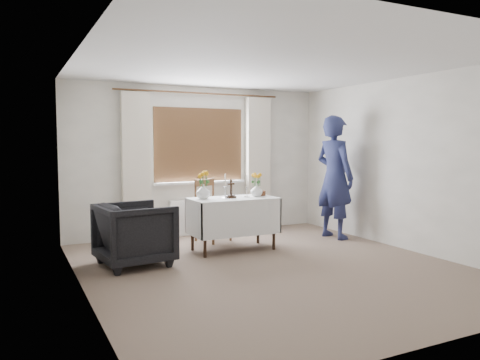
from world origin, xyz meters
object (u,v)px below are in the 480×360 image
person (335,177)px  flower_vase_right (257,190)px  wooden_cross (231,189)px  altar_table (233,224)px  armchair (135,234)px  flower_vase_left (203,192)px  wooden_chair (213,210)px

person → flower_vase_right: 1.49m
person → wooden_cross: bearing=83.0°
altar_table → person: (1.86, 0.07, 0.62)m
armchair → flower_vase_left: bearing=-82.1°
flower_vase_left → wooden_cross: bearing=-11.4°
wooden_chair → flower_vase_right: 0.89m
armchair → flower_vase_left: (1.05, 0.28, 0.47)m
altar_table → wooden_chair: wooden_chair is taller
flower_vase_right → altar_table: bearing=-179.8°
wooden_cross → flower_vase_right: size_ratio=1.46×
armchair → flower_vase_left: 1.18m
wooden_chair → flower_vase_left: (-0.42, -0.64, 0.38)m
armchair → wooden_cross: 1.54m
wooden_chair → armchair: size_ratio=1.12×
armchair → wooden_cross: (1.44, 0.20, 0.50)m
altar_table → flower_vase_right: bearing=0.2°
altar_table → flower_vase_right: 0.61m
altar_table → wooden_chair: bearing=91.0°
altar_table → armchair: armchair is taller
altar_table → wooden_chair: (-0.01, 0.71, 0.11)m
flower_vase_left → wooden_chair: bearing=56.5°
wooden_chair → flower_vase_left: wooden_chair is taller
flower_vase_right → person: bearing=2.5°
altar_table → person: person is taller
flower_vase_left → armchair: bearing=-165.2°
altar_table → wooden_cross: size_ratio=4.55×
altar_table → armchair: bearing=-172.2°
altar_table → wooden_chair: size_ratio=1.26×
wooden_chair → flower_vase_left: bearing=-145.4°
armchair → person: (3.34, 0.27, 0.60)m
wooden_chair → armchair: bearing=-170.0°
wooden_cross → flower_vase_left: 0.41m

